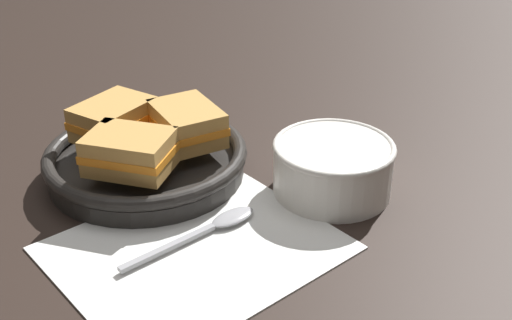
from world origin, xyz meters
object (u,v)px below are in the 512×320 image
skillet (147,161)px  soup_bowl (333,165)px  sandwich_near_left (187,124)px  sandwich_far_left (130,152)px  spoon (216,225)px  sandwich_near_right (114,119)px

skillet → soup_bowl: bearing=-54.8°
skillet → sandwich_near_left: (0.05, -0.02, 0.04)m
sandwich_far_left → soup_bowl: bearing=-41.4°
sandwich_near_left → sandwich_far_left: same height
soup_bowl → sandwich_far_left: size_ratio=1.21×
spoon → sandwich_near_right: (0.01, 0.21, 0.06)m
spoon → skillet: skillet is taller
spoon → sandwich_near_left: sandwich_near_left is taller
sandwich_near_right → sandwich_far_left: bearing=-113.1°
sandwich_near_left → sandwich_near_right: size_ratio=1.03×
spoon → skillet: (0.02, 0.16, 0.01)m
sandwich_near_left → sandwich_far_left: 0.10m
spoon → sandwich_near_left: 0.16m
spoon → skillet: size_ratio=0.68×
skillet → sandwich_near_right: size_ratio=2.30×
spoon → sandwich_far_left: bearing=105.6°
soup_bowl → sandwich_near_left: size_ratio=1.28×
soup_bowl → skillet: (-0.14, 0.20, -0.02)m
skillet → sandwich_near_left: sandwich_near_left is taller
soup_bowl → sandwich_far_left: (-0.18, 0.16, 0.03)m
soup_bowl → sandwich_near_right: bearing=119.9°
skillet → sandwich_far_left: sandwich_far_left is taller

